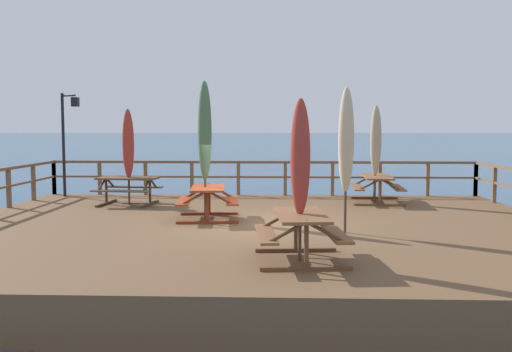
% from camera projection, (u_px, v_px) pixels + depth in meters
% --- Properties ---
extents(ground_plane, '(600.00, 600.00, 0.00)m').
position_uv_depth(ground_plane, '(255.00, 257.00, 12.86)').
color(ground_plane, navy).
extents(wooden_deck, '(13.69, 11.14, 0.75)m').
position_uv_depth(wooden_deck, '(255.00, 240.00, 12.82)').
color(wooden_deck, brown).
rests_on(wooden_deck, ground).
extents(railing_waterside_far, '(13.49, 0.10, 1.09)m').
position_uv_depth(railing_waterside_far, '(262.00, 172.00, 18.13)').
color(railing_waterside_far, brown).
rests_on(railing_waterside_far, wooden_deck).
extents(picnic_table_back_left, '(1.74, 1.54, 0.78)m').
position_uv_depth(picnic_table_back_left, '(128.00, 185.00, 15.92)').
color(picnic_table_back_left, brown).
rests_on(picnic_table_back_left, wooden_deck).
extents(picnic_table_front_left, '(1.54, 1.78, 0.78)m').
position_uv_depth(picnic_table_front_left, '(208.00, 196.00, 13.38)').
color(picnic_table_front_left, '#993819').
rests_on(picnic_table_front_left, wooden_deck).
extents(picnic_table_mid_right, '(1.55, 1.80, 0.78)m').
position_uv_depth(picnic_table_mid_right, '(301.00, 227.00, 9.20)').
color(picnic_table_mid_right, brown).
rests_on(picnic_table_mid_right, wooden_deck).
extents(picnic_table_mid_centre, '(1.53, 2.05, 0.78)m').
position_uv_depth(picnic_table_mid_centre, '(377.00, 183.00, 16.42)').
color(picnic_table_mid_centre, brown).
rests_on(picnic_table_mid_centre, wooden_deck).
extents(patio_umbrella_tall_mid_right, '(0.32, 0.32, 2.66)m').
position_uv_depth(patio_umbrella_tall_mid_right, '(128.00, 144.00, 15.79)').
color(patio_umbrella_tall_mid_right, '#4C3828').
rests_on(patio_umbrella_tall_mid_right, wooden_deck).
extents(patio_umbrella_short_mid, '(0.32, 0.32, 3.22)m').
position_uv_depth(patio_umbrella_short_mid, '(205.00, 132.00, 13.24)').
color(patio_umbrella_short_mid, '#4C3828').
rests_on(patio_umbrella_short_mid, wooden_deck).
extents(patio_umbrella_tall_mid_left, '(0.32, 0.32, 2.61)m').
position_uv_depth(patio_umbrella_tall_mid_left, '(300.00, 158.00, 9.11)').
color(patio_umbrella_tall_mid_left, '#4C3828').
rests_on(patio_umbrella_tall_mid_left, wooden_deck).
extents(patio_umbrella_short_front, '(0.32, 0.32, 2.78)m').
position_uv_depth(patio_umbrella_short_front, '(376.00, 141.00, 16.38)').
color(patio_umbrella_short_front, '#4C3828').
rests_on(patio_umbrella_short_front, wooden_deck).
extents(patio_umbrella_tall_back_left, '(0.32, 0.32, 2.96)m').
position_uv_depth(patio_umbrella_tall_back_left, '(346.00, 141.00, 11.54)').
color(patio_umbrella_tall_back_left, '#4C3828').
rests_on(patio_umbrella_tall_back_left, wooden_deck).
extents(lamp_post_hooked, '(0.64, 0.39, 3.20)m').
position_uv_depth(lamp_post_hooked, '(68.00, 129.00, 17.62)').
color(lamp_post_hooked, black).
rests_on(lamp_post_hooked, wooden_deck).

